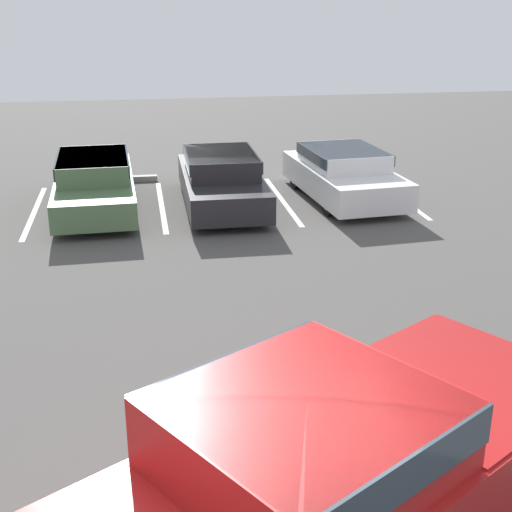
{
  "coord_description": "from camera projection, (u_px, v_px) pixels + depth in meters",
  "views": [
    {
      "loc": [
        -0.92,
        -4.57,
        4.7
      ],
      "look_at": [
        0.76,
        5.31,
        1.0
      ],
      "focal_mm": 50.0,
      "sensor_mm": 36.0,
      "label": 1
    }
  ],
  "objects": [
    {
      "name": "stall_stripe_a",
      "position": [
        34.0,
        212.0,
        16.31
      ],
      "size": [
        0.12,
        4.31,
        0.01
      ],
      "primitive_type": "cube",
      "color": "white",
      "rests_on": "ground_plane"
    },
    {
      "name": "stall_stripe_b",
      "position": [
        162.0,
        206.0,
        16.77
      ],
      "size": [
        0.12,
        4.31,
        0.01
      ],
      "primitive_type": "cube",
      "color": "white",
      "rests_on": "ground_plane"
    },
    {
      "name": "stall_stripe_c",
      "position": [
        282.0,
        200.0,
        17.22
      ],
      "size": [
        0.12,
        4.31,
        0.01
      ],
      "primitive_type": "cube",
      "color": "white",
      "rests_on": "ground_plane"
    },
    {
      "name": "stall_stripe_d",
      "position": [
        397.0,
        195.0,
        17.68
      ],
      "size": [
        0.12,
        4.31,
        0.01
      ],
      "primitive_type": "cube",
      "color": "white",
      "rests_on": "ground_plane"
    },
    {
      "name": "pickup_truck",
      "position": [
        330.0,
        484.0,
        5.84
      ],
      "size": [
        5.9,
        4.72,
        1.84
      ],
      "rotation": [
        0.0,
        0.0,
        0.55
      ],
      "color": "#A51919",
      "rests_on": "ground_plane"
    },
    {
      "name": "parked_sedan_a",
      "position": [
        94.0,
        181.0,
        16.36
      ],
      "size": [
        1.9,
        4.84,
        1.22
      ],
      "rotation": [
        0.0,
        0.0,
        -1.54
      ],
      "color": "#4C6B47",
      "rests_on": "ground_plane"
    },
    {
      "name": "parked_sedan_b",
      "position": [
        221.0,
        178.0,
        16.57
      ],
      "size": [
        1.8,
        4.49,
        1.25
      ],
      "rotation": [
        0.0,
        0.0,
        -1.58
      ],
      "color": "#232326",
      "rests_on": "ground_plane"
    },
    {
      "name": "parked_sedan_c",
      "position": [
        344.0,
        173.0,
        17.15
      ],
      "size": [
        2.19,
        4.35,
        1.22
      ],
      "rotation": [
        0.0,
        0.0,
        -1.48
      ],
      "color": "silver",
      "rests_on": "ground_plane"
    },
    {
      "name": "wheel_stop_curb",
      "position": [
        125.0,
        179.0,
        18.9
      ],
      "size": [
        1.72,
        0.2,
        0.14
      ],
      "primitive_type": "cube",
      "color": "#B7B2A8",
      "rests_on": "ground_plane"
    }
  ]
}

